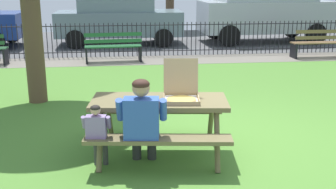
{
  "coord_description": "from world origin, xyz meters",
  "views": [
    {
      "loc": [
        -1.62,
        -5.8,
        2.33
      ],
      "look_at": [
        -0.98,
        -0.16,
        0.75
      ],
      "focal_mm": 44.98,
      "sensor_mm": 36.0,
      "label": 1
    }
  ],
  "objects_px": {
    "pizza_box_open": "(181,92)",
    "child_at_table": "(97,131)",
    "park_bench_center": "(113,47)",
    "parked_car_left": "(118,16)",
    "picnic_table_foreground": "(159,112)",
    "parked_car_center": "(265,6)",
    "pizza_slice_on_table": "(150,102)",
    "adult_at_table": "(142,120)",
    "park_bench_right": "(319,44)"
  },
  "relations": [
    {
      "from": "child_at_table",
      "to": "parked_car_center",
      "type": "xyz_separation_m",
      "value": [
        5.62,
        10.33,
        0.78
      ]
    },
    {
      "from": "park_bench_center",
      "to": "parked_car_left",
      "type": "height_order",
      "value": "parked_car_left"
    },
    {
      "from": "pizza_box_open",
      "to": "pizza_slice_on_table",
      "type": "bearing_deg",
      "value": -168.29
    },
    {
      "from": "pizza_box_open",
      "to": "child_at_table",
      "type": "bearing_deg",
      "value": -159.26
    },
    {
      "from": "adult_at_table",
      "to": "park_bench_center",
      "type": "height_order",
      "value": "adult_at_table"
    },
    {
      "from": "picnic_table_foreground",
      "to": "park_bench_center",
      "type": "height_order",
      "value": "park_bench_center"
    },
    {
      "from": "pizza_slice_on_table",
      "to": "park_bench_center",
      "type": "xyz_separation_m",
      "value": [
        -0.57,
        6.71,
        -0.36
      ]
    },
    {
      "from": "picnic_table_foreground",
      "to": "pizza_slice_on_table",
      "type": "bearing_deg",
      "value": -139.8
    },
    {
      "from": "park_bench_right",
      "to": "child_at_table",
      "type": "bearing_deg",
      "value": -131.44
    },
    {
      "from": "pizza_slice_on_table",
      "to": "park_bench_right",
      "type": "relative_size",
      "value": 0.15
    },
    {
      "from": "child_at_table",
      "to": "park_bench_center",
      "type": "xyz_separation_m",
      "value": [
        0.11,
        7.04,
        -0.11
      ]
    },
    {
      "from": "picnic_table_foreground",
      "to": "park_bench_center",
      "type": "xyz_separation_m",
      "value": [
        -0.7,
        6.6,
        -0.18
      ]
    },
    {
      "from": "picnic_table_foreground",
      "to": "pizza_box_open",
      "type": "xyz_separation_m",
      "value": [
        0.29,
        -0.02,
        0.27
      ]
    },
    {
      "from": "pizza_slice_on_table",
      "to": "adult_at_table",
      "type": "height_order",
      "value": "adult_at_table"
    },
    {
      "from": "child_at_table",
      "to": "parked_car_left",
      "type": "relative_size",
      "value": 0.2
    },
    {
      "from": "parked_car_left",
      "to": "parked_car_center",
      "type": "bearing_deg",
      "value": 0.0
    },
    {
      "from": "pizza_box_open",
      "to": "adult_at_table",
      "type": "bearing_deg",
      "value": -140.3
    },
    {
      "from": "parked_car_left",
      "to": "pizza_slice_on_table",
      "type": "bearing_deg",
      "value": -87.63
    },
    {
      "from": "parked_car_center",
      "to": "park_bench_center",
      "type": "bearing_deg",
      "value": -149.13
    },
    {
      "from": "pizza_box_open",
      "to": "park_bench_center",
      "type": "bearing_deg",
      "value": 98.48
    },
    {
      "from": "adult_at_table",
      "to": "park_bench_center",
      "type": "distance_m",
      "value": 7.09
    },
    {
      "from": "child_at_table",
      "to": "park_bench_right",
      "type": "xyz_separation_m",
      "value": [
        6.21,
        7.04,
        -0.11
      ]
    },
    {
      "from": "parked_car_left",
      "to": "parked_car_center",
      "type": "relative_size",
      "value": 0.92
    },
    {
      "from": "picnic_table_foreground",
      "to": "parked_car_center",
      "type": "xyz_separation_m",
      "value": [
        4.82,
        9.9,
        0.71
      ]
    },
    {
      "from": "pizza_slice_on_table",
      "to": "parked_car_left",
      "type": "height_order",
      "value": "parked_car_left"
    },
    {
      "from": "adult_at_table",
      "to": "child_at_table",
      "type": "distance_m",
      "value": 0.56
    },
    {
      "from": "park_bench_center",
      "to": "parked_car_center",
      "type": "relative_size",
      "value": 0.34
    },
    {
      "from": "park_bench_center",
      "to": "picnic_table_foreground",
      "type": "bearing_deg",
      "value": -83.98
    },
    {
      "from": "child_at_table",
      "to": "picnic_table_foreground",
      "type": "bearing_deg",
      "value": 28.4
    },
    {
      "from": "park_bench_right",
      "to": "parked_car_left",
      "type": "distance_m",
      "value": 6.83
    },
    {
      "from": "park_bench_center",
      "to": "pizza_slice_on_table",
      "type": "bearing_deg",
      "value": -85.14
    },
    {
      "from": "adult_at_table",
      "to": "park_bench_right",
      "type": "bearing_deg",
      "value": 51.31
    },
    {
      "from": "picnic_table_foreground",
      "to": "adult_at_table",
      "type": "xyz_separation_m",
      "value": [
        -0.26,
        -0.47,
        0.06
      ]
    },
    {
      "from": "adult_at_table",
      "to": "picnic_table_foreground",
      "type": "bearing_deg",
      "value": 61.64
    },
    {
      "from": "parked_car_center",
      "to": "parked_car_left",
      "type": "bearing_deg",
      "value": -180.0
    },
    {
      "from": "park_bench_right",
      "to": "parked_car_center",
      "type": "xyz_separation_m",
      "value": [
        -0.59,
        3.3,
        0.89
      ]
    },
    {
      "from": "pizza_box_open",
      "to": "child_at_table",
      "type": "distance_m",
      "value": 1.22
    },
    {
      "from": "child_at_table",
      "to": "park_bench_right",
      "type": "height_order",
      "value": "child_at_table"
    },
    {
      "from": "picnic_table_foreground",
      "to": "park_bench_center",
      "type": "relative_size",
      "value": 1.21
    },
    {
      "from": "adult_at_table",
      "to": "park_bench_right",
      "type": "xyz_separation_m",
      "value": [
        5.67,
        7.08,
        -0.24
      ]
    },
    {
      "from": "picnic_table_foreground",
      "to": "child_at_table",
      "type": "distance_m",
      "value": 0.91
    },
    {
      "from": "child_at_table",
      "to": "park_bench_right",
      "type": "relative_size",
      "value": 0.54
    },
    {
      "from": "picnic_table_foreground",
      "to": "adult_at_table",
      "type": "bearing_deg",
      "value": -118.36
    },
    {
      "from": "child_at_table",
      "to": "parked_car_left",
      "type": "height_order",
      "value": "parked_car_left"
    },
    {
      "from": "park_bench_center",
      "to": "parked_car_center",
      "type": "height_order",
      "value": "parked_car_center"
    },
    {
      "from": "park_bench_center",
      "to": "parked_car_left",
      "type": "distance_m",
      "value": 3.35
    },
    {
      "from": "pizza_box_open",
      "to": "parked_car_left",
      "type": "height_order",
      "value": "parked_car_left"
    },
    {
      "from": "child_at_table",
      "to": "park_bench_right",
      "type": "distance_m",
      "value": 9.39
    },
    {
      "from": "picnic_table_foreground",
      "to": "child_at_table",
      "type": "height_order",
      "value": "child_at_table"
    },
    {
      "from": "adult_at_table",
      "to": "park_bench_center",
      "type": "relative_size",
      "value": 0.73
    }
  ]
}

